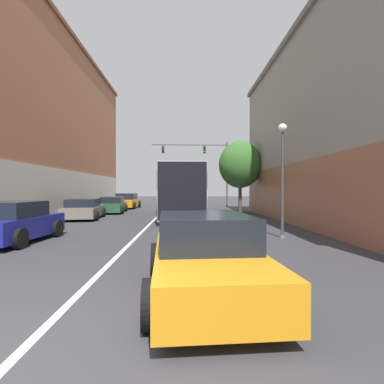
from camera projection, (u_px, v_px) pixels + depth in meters
lane_center_line at (157, 217)px, 19.75m from camera, size 0.14×45.57×0.01m
building_left_brick at (12, 121)px, 21.71m from camera, size 8.84×29.31×13.48m
bus at (182, 189)px, 20.84m from camera, size 2.94×12.17×3.29m
hatchback_foreground at (205, 256)px, 5.33m from camera, size 2.24×4.26×1.38m
parked_car_left_near at (84, 209)px, 18.61m from camera, size 2.49×4.29×1.26m
parked_car_left_mid at (127, 201)px, 29.33m from camera, size 2.20×4.34×1.47m
parked_car_left_far at (113, 205)px, 23.68m from camera, size 2.25×4.65×1.27m
parked_car_left_distant at (15, 223)px, 10.37m from camera, size 2.14×3.96×1.43m
traffic_signal_gantry at (205, 160)px, 32.58m from camera, size 8.30×0.36×7.02m
street_lamp at (282, 168)px, 11.40m from camera, size 0.34×0.34×4.36m
street_tree_near at (240, 165)px, 22.92m from camera, size 3.27×2.94×5.55m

